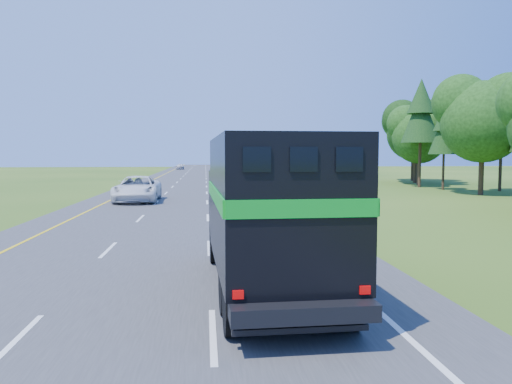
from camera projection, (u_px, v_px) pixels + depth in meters
road at (188, 191)px, 48.10m from camera, size 15.00×260.00×0.04m
lane_markings at (188, 191)px, 48.10m from camera, size 11.15×260.00×0.01m
horse_truck at (268, 210)px, 12.50m from camera, size 2.99×8.81×3.86m
white_suv at (138, 189)px, 36.91m from camera, size 3.23×6.82×1.88m
far_car at (180, 166)px, 117.51m from camera, size 1.75×4.14×1.40m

